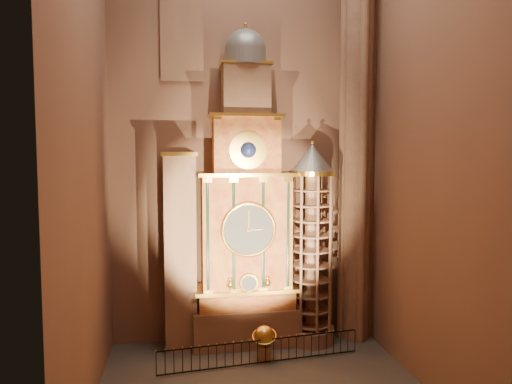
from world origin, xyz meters
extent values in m
plane|color=#8B5E4B|center=(0.00, 6.00, 11.00)|extent=(22.00, 0.00, 22.00)
plane|color=#8B5E4B|center=(-7.00, 0.00, 11.00)|extent=(0.00, 22.00, 22.00)
plane|color=#8B5E4B|center=(7.00, 0.00, 11.00)|extent=(0.00, 22.00, 22.00)
cube|color=#8C634C|center=(0.00, 5.00, 1.00)|extent=(5.60, 2.20, 2.00)
cube|color=maroon|center=(0.00, 5.00, 2.50)|extent=(5.00, 2.00, 1.00)
cube|color=gold|center=(0.00, 4.95, 3.05)|extent=(5.40, 2.30, 0.18)
cube|color=maroon|center=(0.00, 5.00, 6.00)|extent=(4.60, 2.00, 6.00)
cylinder|color=black|center=(-2.05, 4.14, 6.00)|extent=(0.32, 0.32, 5.60)
cylinder|color=black|center=(-0.75, 4.14, 6.00)|extent=(0.32, 0.32, 5.60)
cylinder|color=black|center=(0.75, 4.14, 6.00)|extent=(0.32, 0.32, 5.60)
cylinder|color=black|center=(2.05, 4.14, 6.00)|extent=(0.32, 0.32, 5.60)
cube|color=gold|center=(0.00, 4.95, 9.05)|extent=(5.00, 2.25, 0.18)
cylinder|color=#2D3033|center=(0.00, 3.99, 6.30)|extent=(2.60, 0.12, 2.60)
torus|color=gold|center=(0.00, 3.94, 6.30)|extent=(2.80, 0.16, 2.80)
cylinder|color=gold|center=(0.00, 3.84, 3.60)|extent=(0.90, 0.10, 0.90)
sphere|color=gold|center=(-0.95, 3.89, 3.55)|extent=(0.36, 0.36, 0.36)
sphere|color=gold|center=(0.95, 3.89, 3.55)|extent=(0.36, 0.36, 0.36)
cube|color=maroon|center=(0.00, 5.00, 10.50)|extent=(3.40, 1.80, 3.00)
sphere|color=#0D1E44|center=(0.00, 4.09, 10.30)|extent=(0.80, 0.80, 0.80)
cube|color=gold|center=(0.00, 4.95, 12.05)|extent=(3.80, 2.00, 0.15)
cube|color=#8C634C|center=(0.00, 5.00, 13.30)|extent=(2.40, 1.60, 2.60)
sphere|color=slate|center=(0.00, 5.00, 15.40)|extent=(2.10, 2.10, 2.10)
cylinder|color=gold|center=(0.00, 5.00, 16.30)|extent=(0.14, 0.14, 0.80)
cube|color=#8C634C|center=(-3.40, 5.00, 5.00)|extent=(1.60, 1.40, 10.00)
cube|color=gold|center=(-3.40, 4.58, 3.00)|extent=(1.35, 0.10, 2.10)
cube|color=#461712|center=(-3.40, 4.52, 3.00)|extent=(1.05, 0.04, 1.75)
cube|color=gold|center=(-3.40, 4.58, 5.60)|extent=(1.35, 0.10, 2.10)
cube|color=#461712|center=(-3.40, 4.52, 5.60)|extent=(1.05, 0.04, 1.75)
cube|color=gold|center=(-3.40, 4.58, 8.20)|extent=(1.35, 0.10, 2.10)
cube|color=#461712|center=(-3.40, 4.52, 8.20)|extent=(1.05, 0.04, 1.75)
cube|color=gold|center=(-3.40, 5.00, 10.10)|extent=(1.80, 1.60, 0.20)
cylinder|color=#8C634C|center=(3.50, 4.70, 0.40)|extent=(2.50, 2.50, 0.80)
cylinder|color=#8C634C|center=(3.50, 4.70, 4.90)|extent=(0.70, 0.70, 8.20)
cylinder|color=gold|center=(3.50, 4.70, 9.10)|extent=(2.40, 2.40, 0.25)
cone|color=slate|center=(3.50, 4.70, 9.90)|extent=(2.30, 2.30, 1.50)
sphere|color=gold|center=(3.50, 4.70, 10.70)|extent=(0.20, 0.20, 0.20)
cylinder|color=#8C634C|center=(6.10, 5.00, 11.00)|extent=(1.60, 1.60, 22.00)
cylinder|color=#8C634C|center=(6.90, 5.00, 11.00)|extent=(0.44, 0.44, 22.00)
cylinder|color=#8C634C|center=(5.30, 5.00, 11.00)|extent=(0.44, 0.44, 22.00)
cylinder|color=#8C634C|center=(6.10, 5.80, 11.00)|extent=(0.44, 0.44, 22.00)
cylinder|color=#8C634C|center=(6.10, 4.20, 11.00)|extent=(0.44, 0.44, 22.00)
cube|color=navy|center=(-3.20, 5.94, 16.50)|extent=(2.00, 0.10, 5.00)
cube|color=#8C634C|center=(-3.20, 5.88, 16.50)|extent=(2.20, 0.06, 5.20)
cylinder|color=#8C634C|center=(0.59, 2.77, 0.38)|extent=(0.65, 0.65, 0.76)
sphere|color=gold|center=(0.59, 2.77, 1.25)|extent=(0.98, 0.98, 0.98)
torus|color=gold|center=(0.59, 2.77, 1.25)|extent=(1.48, 1.44, 0.53)
cube|color=black|center=(0.38, 2.37, 1.20)|extent=(9.85, 1.09, 0.05)
cube|color=black|center=(0.38, 2.37, 0.10)|extent=(9.85, 1.09, 0.05)
camera|label=1|loc=(-3.37, -18.51, 9.91)|focal=32.00mm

